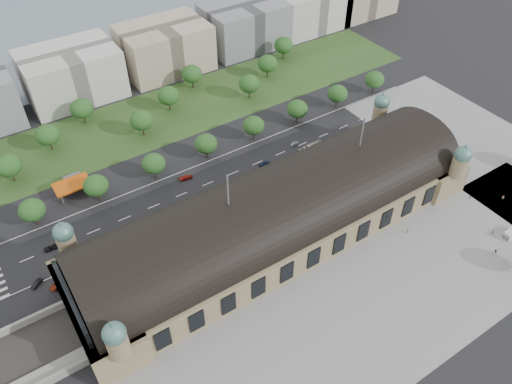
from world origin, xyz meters
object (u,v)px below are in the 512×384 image
traffic_car_2 (50,248)px  traffic_car_6 (362,134)px  parked_car_5 (138,248)px  pedestrian_1 (493,232)px  parked_car_4 (114,259)px  bus_mid (231,192)px  traffic_car_4 (264,164)px  pedestrian_4 (495,252)px  parked_car_3 (83,273)px  petrol_station (73,182)px  pedestrian_2 (470,197)px  bus_east (311,148)px  traffic_car_5 (295,144)px  parked_car_1 (56,285)px  pedestrian_5 (503,197)px  traffic_car_3 (186,177)px  parked_car_6 (166,235)px  bus_west (241,188)px  parked_car_0 (37,284)px  van_south (511,234)px  parked_car_2 (93,259)px  pedestrian_0 (407,231)px

traffic_car_2 → traffic_car_6: size_ratio=0.92×
parked_car_5 → pedestrian_1: size_ratio=2.48×
parked_car_4 → traffic_car_6: bearing=68.4°
bus_mid → traffic_car_4: bearing=-64.9°
parked_car_4 → pedestrian_4: (112.99, -70.54, 0.18)m
bus_mid → pedestrian_4: bus_mid is taller
parked_car_3 → parked_car_5: parked_car_3 is taller
petrol_station → pedestrian_2: bearing=-35.7°
bus_east → traffic_car_5: bearing=18.2°
parked_car_1 → pedestrian_5: (159.02, -54.37, 0.17)m
traffic_car_3 → parked_car_6: 32.25m
parked_car_6 → bus_west: bus_west is taller
parked_car_0 → traffic_car_4: bearing=63.0°
parked_car_4 → pedestrian_1: pedestrian_1 is taller
traffic_car_2 → parked_car_6: 40.40m
traffic_car_6 → parked_car_3: (-132.75, -7.62, 0.10)m
traffic_car_5 → parked_car_5: traffic_car_5 is taller
van_south → pedestrian_2: 21.65m
parked_car_6 → bus_mid: 32.03m
traffic_car_4 → traffic_car_2: bearing=-85.5°
bus_west → pedestrian_2: size_ratio=6.14×
van_south → traffic_car_4: bearing=121.5°
traffic_car_6 → traffic_car_5: bearing=-117.5°
bus_east → parked_car_2: bearing=90.8°
traffic_car_6 → bus_mid: 70.71m
traffic_car_3 → pedestrian_0: bearing=-136.9°
parked_car_0 → pedestrian_2: size_ratio=2.46×
parked_car_3 → pedestrian_0: bearing=26.3°
bus_mid → van_south: 104.64m
pedestrian_2 → traffic_car_3: bearing=22.1°
bus_west → pedestrian_4: 95.63m
parked_car_2 → bus_mid: (57.30, 2.24, 0.90)m
pedestrian_4 → parked_car_2: bearing=-104.9°
traffic_car_3 → traffic_car_4: size_ratio=1.18×
parked_car_0 → parked_car_5: bearing=50.3°
bus_east → traffic_car_6: bearing=-100.2°
bus_east → pedestrian_2: bus_east is taller
traffic_car_3 → pedestrian_5: pedestrian_5 is taller
bus_mid → pedestrian_1: bus_mid is taller
petrol_station → pedestrian_1: bearing=-42.3°
parked_car_2 → traffic_car_4: bearing=59.8°
parked_car_0 → bus_east: 120.00m
bus_east → pedestrian_0: bearing=176.6°
petrol_station → bus_west: petrol_station is taller
traffic_car_6 → pedestrian_4: bearing=-14.4°
pedestrian_5 → petrol_station: bearing=-135.6°
parked_car_2 → parked_car_4: (6.17, -4.00, 0.02)m
parked_car_3 → bus_west: size_ratio=0.42×
petrol_station → traffic_car_2: size_ratio=2.97×
parked_car_0 → bus_west: bearing=58.4°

